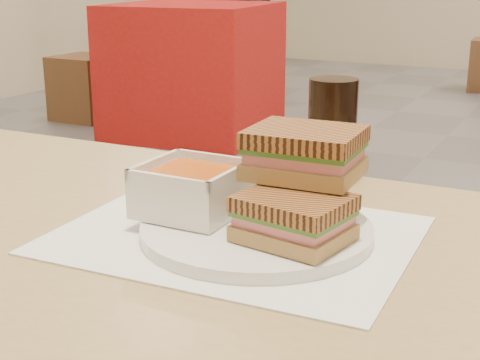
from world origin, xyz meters
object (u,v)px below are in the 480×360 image
at_px(panini_lower, 294,218).
at_px(cola_glass, 332,131).
at_px(bg_table_0, 193,70).
at_px(bg_chair_0r, 220,95).
at_px(bg_chair_0l, 86,88).
at_px(soup_bowl, 192,191).
at_px(main_table, 132,330).
at_px(plate, 256,230).

relative_size(panini_lower, cola_glass, 0.84).
height_order(bg_table_0, bg_chair_0r, bg_table_0).
bearing_deg(bg_chair_0l, soup_bowl, -48.77).
relative_size(main_table, bg_table_0, 1.19).
bearing_deg(bg_chair_0l, cola_glass, -45.72).
relative_size(soup_bowl, cola_glass, 0.76).
bearing_deg(panini_lower, cola_glass, 102.31).
relative_size(main_table, cola_glass, 8.41).
height_order(plate, panini_lower, panini_lower).
xyz_separation_m(main_table, cola_glass, (0.12, 0.31, 0.19)).
bearing_deg(bg_chair_0r, bg_table_0, -156.43).
bearing_deg(bg_chair_0r, soup_bowl, -61.49).
xyz_separation_m(main_table, bg_table_0, (-1.87, 3.25, -0.23)).
height_order(panini_lower, bg_chair_0r, panini_lower).
bearing_deg(plate, main_table, -151.72).
xyz_separation_m(panini_lower, cola_glass, (-0.06, 0.27, 0.03)).
height_order(main_table, bg_table_0, bg_table_0).
height_order(soup_bowl, cola_glass, cola_glass).
height_order(cola_glass, bg_chair_0r, cola_glass).
bearing_deg(bg_chair_0l, plate, -47.95).
bearing_deg(plate, bg_chair_0l, 132.05).
height_order(soup_bowl, panini_lower, soup_bowl).
height_order(main_table, plate, plate).
bearing_deg(bg_table_0, panini_lower, -57.37).
xyz_separation_m(panini_lower, bg_chair_0r, (-1.90, 3.28, -0.55)).
distance_m(bg_table_0, bg_chair_0l, 0.92).
bearing_deg(bg_chair_0r, bg_chair_0l, -178.04).
height_order(plate, soup_bowl, soup_bowl).
bearing_deg(panini_lower, bg_chair_0r, 120.16).
bearing_deg(soup_bowl, plate, -0.34).
height_order(main_table, bg_chair_0l, main_table).
distance_m(cola_glass, bg_chair_0l, 4.19).
bearing_deg(panini_lower, bg_table_0, 122.63).
distance_m(soup_bowl, bg_chair_0r, 3.74).
distance_m(main_table, bg_table_0, 3.76).
xyz_separation_m(plate, bg_chair_0l, (-2.90, 3.21, -0.54)).
distance_m(soup_bowl, bg_chair_0l, 4.31).
distance_m(cola_glass, bg_table_0, 3.58).
bearing_deg(bg_chair_0r, plate, -60.38).
xyz_separation_m(panini_lower, bg_chair_0l, (-2.95, 3.24, -0.57)).
distance_m(bg_chair_0l, bg_chair_0r, 1.05).
bearing_deg(cola_glass, soup_bowl, -107.95).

